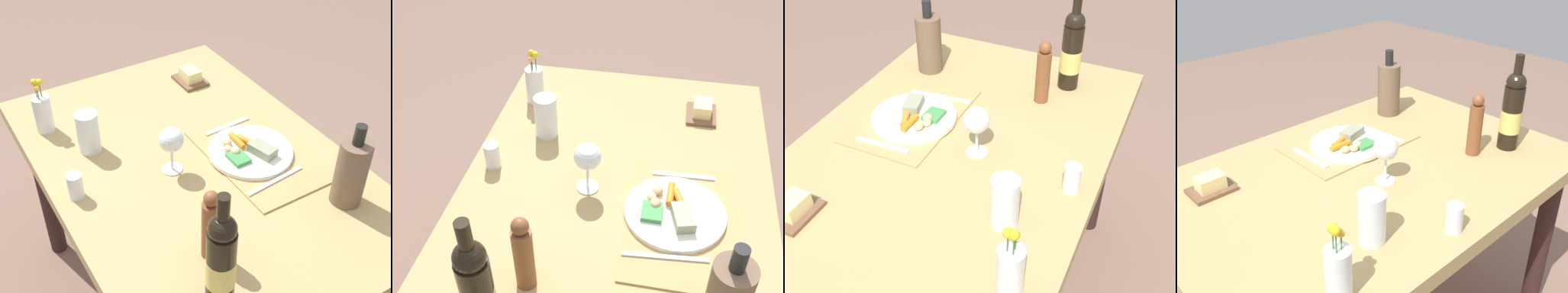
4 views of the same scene
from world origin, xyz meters
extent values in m
cube|color=tan|center=(0.00, 0.00, 0.74)|extent=(1.33, 0.90, 0.05)
cylinder|color=#301B1A|center=(-0.58, -0.37, 0.36)|extent=(0.07, 0.07, 0.71)
cylinder|color=#301B1A|center=(-0.58, 0.37, 0.36)|extent=(0.07, 0.07, 0.71)
cube|color=tan|center=(-0.08, -0.19, 0.77)|extent=(0.45, 0.29, 0.01)
cylinder|color=white|center=(-0.06, -0.17, 0.78)|extent=(0.28, 0.28, 0.01)
cube|color=gray|center=(-0.09, -0.19, 0.80)|extent=(0.10, 0.07, 0.03)
cylinder|color=orange|center=(-0.02, -0.18, 0.80)|extent=(0.07, 0.04, 0.02)
cylinder|color=orange|center=(-0.01, -0.16, 0.79)|extent=(0.08, 0.02, 0.02)
ellipsoid|color=tan|center=(-0.05, -0.12, 0.80)|extent=(0.04, 0.03, 0.02)
ellipsoid|color=#DCAF79|center=(-0.03, -0.11, 0.80)|extent=(0.03, 0.03, 0.02)
ellipsoid|color=tan|center=(0.00, -0.12, 0.80)|extent=(0.04, 0.03, 0.02)
cube|color=#41924B|center=(-0.08, -0.11, 0.79)|extent=(0.07, 0.06, 0.01)
cube|color=silver|center=(-0.21, -0.16, 0.77)|extent=(0.03, 0.22, 0.00)
cube|color=silver|center=(0.10, -0.19, 0.77)|extent=(0.02, 0.18, 0.00)
cylinder|color=brown|center=(-0.34, 0.16, 0.86)|extent=(0.05, 0.05, 0.18)
sphere|color=brown|center=(-0.34, 0.16, 0.96)|extent=(0.04, 0.04, 0.04)
cylinder|color=white|center=(0.01, 0.08, 0.77)|extent=(0.06, 0.06, 0.00)
cylinder|color=white|center=(0.01, 0.08, 0.81)|extent=(0.01, 0.01, 0.08)
sphere|color=white|center=(0.01, 0.08, 0.88)|extent=(0.08, 0.08, 0.08)
cylinder|color=silver|center=(0.23, 0.26, 0.84)|extent=(0.07, 0.07, 0.14)
cylinder|color=#B7E4C0|center=(0.23, 0.26, 0.81)|extent=(0.07, 0.07, 0.08)
cylinder|color=black|center=(-0.47, 0.22, 0.88)|extent=(0.07, 0.07, 0.23)
sphere|color=black|center=(-0.47, 0.22, 1.01)|extent=(0.07, 0.07, 0.07)
cylinder|color=black|center=(-0.47, 0.22, 1.06)|extent=(0.03, 0.03, 0.09)
cylinder|color=#E1CD65|center=(-0.47, 0.22, 0.87)|extent=(0.07, 0.07, 0.08)
cylinder|color=silver|center=(0.42, 0.35, 0.83)|extent=(0.06, 0.06, 0.13)
cylinder|color=#3F7233|center=(0.42, 0.36, 0.86)|extent=(0.00, 0.00, 0.19)
sphere|color=gold|center=(0.42, 0.36, 0.96)|extent=(0.02, 0.02, 0.02)
cylinder|color=#3F7233|center=(0.41, 0.36, 0.85)|extent=(0.00, 0.00, 0.17)
sphere|color=#F4B53D|center=(0.41, 0.36, 0.94)|extent=(0.02, 0.02, 0.02)
cylinder|color=#3F7233|center=(0.42, 0.34, 0.86)|extent=(0.00, 0.00, 0.19)
sphere|color=yellow|center=(0.42, 0.34, 0.95)|extent=(0.02, 0.02, 0.02)
cylinder|color=white|center=(0.05, 0.38, 0.81)|extent=(0.05, 0.05, 0.08)
cube|color=brown|center=(0.43, -0.24, 0.77)|extent=(0.13, 0.10, 0.01)
cube|color=#F7DE8F|center=(0.43, -0.24, 0.80)|extent=(0.08, 0.06, 0.04)
cylinder|color=brown|center=(-0.38, -0.29, 0.87)|extent=(0.09, 0.09, 0.21)
cylinder|color=black|center=(-0.38, -0.29, 1.00)|extent=(0.03, 0.03, 0.06)
camera|label=1|loc=(-1.11, 0.67, 1.85)|focal=48.66mm
camera|label=2|loc=(-1.01, -0.12, 1.76)|focal=45.10mm
camera|label=3|loc=(1.05, 0.57, 1.70)|focal=45.69mm
camera|label=4|loc=(0.87, 0.94, 1.54)|focal=41.83mm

